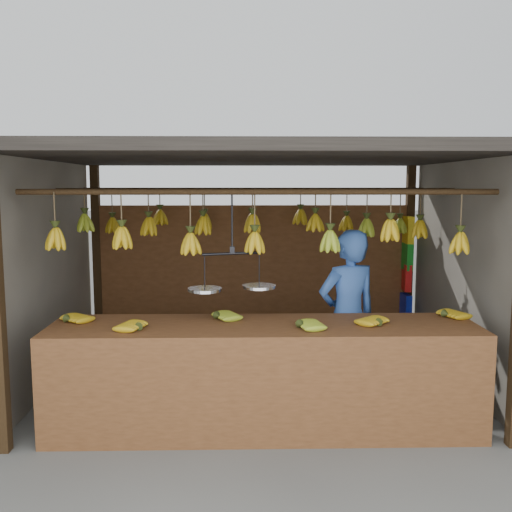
{
  "coord_description": "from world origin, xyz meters",
  "views": [
    {
      "loc": [
        -0.14,
        -5.75,
        2.06
      ],
      "look_at": [
        0.0,
        0.3,
        1.3
      ],
      "focal_mm": 40.0,
      "sensor_mm": 36.0,
      "label": 1
    }
  ],
  "objects": [
    {
      "name": "balance_scale",
      "position": [
        -0.23,
        -1.0,
        1.23
      ],
      "size": [
        0.74,
        0.41,
        0.83
      ],
      "color": "black",
      "rests_on": "ground"
    },
    {
      "name": "bag_bundles",
      "position": [
        1.94,
        1.35,
        1.01
      ],
      "size": [
        0.08,
        0.26,
        1.33
      ],
      "color": "yellow",
      "rests_on": "ground"
    },
    {
      "name": "hanging_bananas",
      "position": [
        -0.0,
        0.01,
        1.62
      ],
      "size": [
        3.64,
        2.25,
        0.39
      ],
      "color": "#C09614",
      "rests_on": "ground"
    },
    {
      "name": "counter",
      "position": [
        0.03,
        -1.23,
        0.71
      ],
      "size": [
        3.58,
        0.81,
        0.96
      ],
      "color": "brown",
      "rests_on": "ground"
    },
    {
      "name": "vendor",
      "position": [
        0.84,
        -0.57,
        0.83
      ],
      "size": [
        0.7,
        0.58,
        1.65
      ],
      "primitive_type": "imported",
      "rotation": [
        0.0,
        0.0,
        3.5
      ],
      "color": "#3359A5",
      "rests_on": "ground"
    },
    {
      "name": "ground",
      "position": [
        0.0,
        0.0,
        0.0
      ],
      "size": [
        80.0,
        80.0,
        0.0
      ],
      "primitive_type": "plane",
      "color": "#5B5B57"
    },
    {
      "name": "stall",
      "position": [
        0.0,
        0.33,
        1.97
      ],
      "size": [
        4.3,
        3.3,
        2.4
      ],
      "color": "black",
      "rests_on": "ground"
    }
  ]
}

